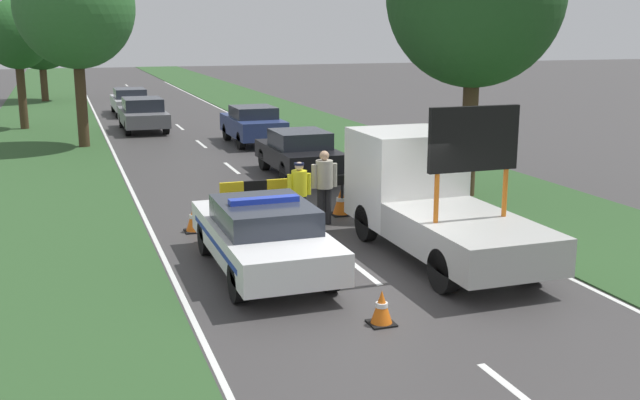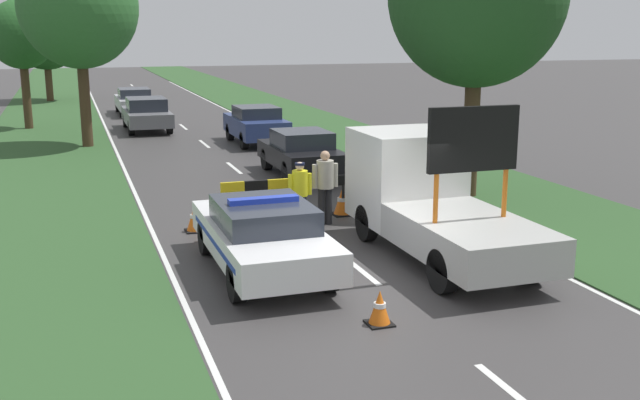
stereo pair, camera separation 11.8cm
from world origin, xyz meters
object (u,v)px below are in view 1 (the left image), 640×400
(police_car, at_px, (263,234))
(roadside_tree_near_left, at_px, (39,27))
(queued_car_suv_grey, at_px, (143,114))
(queued_car_sedan_silver, at_px, (130,101))
(road_barrier, at_px, (289,186))
(traffic_cone_near_police, at_px, (382,308))
(queued_car_sedan_black, at_px, (299,152))
(traffic_cone_near_truck, at_px, (194,218))
(queued_car_hatch_blue, at_px, (253,124))
(roadside_tree_near_right, at_px, (75,7))
(traffic_cone_centre_front, at_px, (341,201))
(roadside_tree_mid_right, at_px, (17,35))
(work_truck, at_px, (428,197))
(police_officer, at_px, (299,189))
(pedestrian_civilian, at_px, (324,181))

(police_car, relative_size, roadside_tree_near_left, 0.66)
(queued_car_suv_grey, xyz_separation_m, queued_car_sedan_silver, (0.07, 6.92, -0.03))
(road_barrier, xyz_separation_m, traffic_cone_near_police, (-0.54, -6.68, -0.56))
(queued_car_suv_grey, bearing_deg, queued_car_sedan_black, 105.71)
(queued_car_suv_grey, bearing_deg, traffic_cone_near_truck, 87.46)
(queued_car_sedan_black, relative_size, queued_car_hatch_blue, 0.96)
(road_barrier, xyz_separation_m, queued_car_hatch_blue, (2.15, 12.09, -0.06))
(traffic_cone_near_truck, xyz_separation_m, roadside_tree_near_right, (-1.89, 13.67, 4.96))
(police_car, bearing_deg, queued_car_suv_grey, 90.50)
(queued_car_sedan_black, xyz_separation_m, roadside_tree_near_right, (-6.12, 8.11, 4.53))
(traffic_cone_near_police, distance_m, traffic_cone_centre_front, 7.00)
(traffic_cone_centre_front, relative_size, queued_car_sedan_black, 0.17)
(queued_car_suv_grey, relative_size, roadside_tree_mid_right, 0.80)
(traffic_cone_near_police, bearing_deg, queued_car_hatch_blue, 81.85)
(road_barrier, bearing_deg, queued_car_suv_grey, 100.56)
(queued_car_sedan_silver, relative_size, roadside_tree_mid_right, 0.80)
(work_truck, relative_size, roadside_tree_near_left, 0.77)
(police_officer, xyz_separation_m, queued_car_sedan_silver, (-1.45, 25.25, -0.20))
(police_car, xyz_separation_m, traffic_cone_near_police, (1.06, -3.10, -0.45))
(queued_car_sedan_silver, bearing_deg, traffic_cone_near_truck, 88.00)
(traffic_cone_near_police, distance_m, roadside_tree_mid_right, 27.37)
(traffic_cone_near_police, relative_size, queued_car_sedan_black, 0.14)
(traffic_cone_centre_front, height_order, roadside_tree_mid_right, roadside_tree_mid_right)
(work_truck, distance_m, queued_car_suv_grey, 21.08)
(police_officer, height_order, pedestrian_civilian, pedestrian_civilian)
(traffic_cone_near_police, bearing_deg, police_car, 108.86)
(traffic_cone_centre_front, bearing_deg, queued_car_sedan_black, 83.90)
(roadside_tree_near_left, distance_m, roadside_tree_mid_right, 13.78)
(work_truck, xyz_separation_m, road_barrier, (-1.94, 3.32, -0.29))
(work_truck, xyz_separation_m, pedestrian_civilian, (-1.29, 2.66, -0.11))
(roadside_tree_near_right, height_order, roadside_tree_mid_right, roadside_tree_near_right)
(traffic_cone_centre_front, bearing_deg, roadside_tree_mid_right, 111.99)
(traffic_cone_near_police, height_order, traffic_cone_near_truck, traffic_cone_near_truck)
(queued_car_suv_grey, relative_size, roadside_tree_near_left, 0.64)
(police_officer, xyz_separation_m, pedestrian_civilian, (0.67, 0.20, 0.10))
(traffic_cone_near_police, height_order, queued_car_suv_grey, queued_car_suv_grey)
(police_officer, bearing_deg, roadside_tree_near_left, -82.48)
(pedestrian_civilian, bearing_deg, queued_car_sedan_black, 101.30)
(roadside_tree_near_right, bearing_deg, roadside_tree_near_left, 94.64)
(traffic_cone_centre_front, bearing_deg, queued_car_suv_grey, 99.42)
(roadside_tree_near_left, bearing_deg, queued_car_hatch_blue, -69.47)
(queued_car_sedan_silver, bearing_deg, roadside_tree_mid_right, 42.35)
(work_truck, distance_m, traffic_cone_near_police, 4.26)
(queued_car_sedan_silver, bearing_deg, queued_car_hatch_blue, 106.41)
(work_truck, xyz_separation_m, queued_car_suv_grey, (-3.48, 20.79, -0.38))
(roadside_tree_near_right, bearing_deg, pedestrian_civilian, -70.82)
(roadside_tree_near_right, xyz_separation_m, roadside_tree_mid_right, (-2.37, 6.38, -1.09))
(police_car, height_order, queued_car_sedan_black, police_car)
(pedestrian_civilian, xyz_separation_m, traffic_cone_near_truck, (-2.98, 0.34, -0.71))
(road_barrier, height_order, traffic_cone_centre_front, road_barrier)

